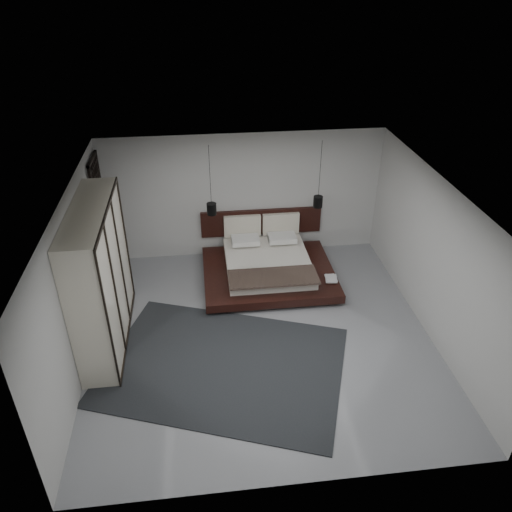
{
  "coord_description": "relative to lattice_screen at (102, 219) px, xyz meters",
  "views": [
    {
      "loc": [
        -0.94,
        -6.92,
        5.9
      ],
      "look_at": [
        0.05,
        1.2,
        0.95
      ],
      "focal_mm": 35.0,
      "sensor_mm": 36.0,
      "label": 1
    }
  ],
  "objects": [
    {
      "name": "wardrobe",
      "position": [
        0.25,
        -2.16,
        -0.03
      ],
      "size": [
        0.61,
        2.59,
        2.54
      ],
      "color": "silver",
      "rests_on": "floor"
    },
    {
      "name": "lattice_screen",
      "position": [
        0.0,
        0.0,
        0.0
      ],
      "size": [
        0.05,
        0.9,
        2.6
      ],
      "primitive_type": "cube",
      "color": "black",
      "rests_on": "floor"
    },
    {
      "name": "book_upper",
      "position": [
        4.42,
        -1.21,
        -1.01
      ],
      "size": [
        0.28,
        0.35,
        0.02
      ],
      "primitive_type": "imported",
      "rotation": [
        0.0,
        0.0,
        -0.17
      ],
      "color": "#99724C",
      "rests_on": "book_lower"
    },
    {
      "name": "pendant_left",
      "position": [
        2.22,
        -0.12,
        0.16
      ],
      "size": [
        0.2,
        0.2,
        1.47
      ],
      "color": "black",
      "rests_on": "ceiling"
    },
    {
      "name": "ceiling",
      "position": [
        2.95,
        -2.45,
        1.5
      ],
      "size": [
        6.0,
        6.0,
        0.0
      ],
      "primitive_type": "plane",
      "rotation": [
        3.14,
        0.0,
        0.0
      ],
      "color": "white",
      "rests_on": "wall_back"
    },
    {
      "name": "wall_front",
      "position": [
        2.95,
        -5.45,
        0.1
      ],
      "size": [
        6.0,
        0.0,
        6.0
      ],
      "primitive_type": "plane",
      "rotation": [
        -1.57,
        0.0,
        0.0
      ],
      "color": "#B9BAB7",
      "rests_on": "floor"
    },
    {
      "name": "rug",
      "position": [
        2.22,
        -3.15,
        -1.29
      ],
      "size": [
        4.61,
        3.94,
        0.02
      ],
      "primitive_type": "cube",
      "rotation": [
        0.0,
        0.0,
        -0.35
      ],
      "color": "black",
      "rests_on": "floor"
    },
    {
      "name": "wall_right",
      "position": [
        5.95,
        -2.45,
        0.1
      ],
      "size": [
        0.0,
        6.0,
        6.0
      ],
      "primitive_type": "plane",
      "rotation": [
        1.57,
        0.0,
        -1.57
      ],
      "color": "#B9BAB7",
      "rests_on": "floor"
    },
    {
      "name": "floor",
      "position": [
        2.95,
        -2.45,
        -1.3
      ],
      "size": [
        6.0,
        6.0,
        0.0
      ],
      "primitive_type": "plane",
      "color": "gray",
      "rests_on": "ground"
    },
    {
      "name": "book_lower",
      "position": [
        4.44,
        -1.18,
        -1.04
      ],
      "size": [
        0.22,
        0.29,
        0.03
      ],
      "primitive_type": "imported",
      "rotation": [
        0.0,
        0.0,
        0.04
      ],
      "color": "#99724C",
      "rests_on": "bed"
    },
    {
      "name": "bed",
      "position": [
        3.33,
        -0.54,
        -1.02
      ],
      "size": [
        2.7,
        2.36,
        1.06
      ],
      "color": "black",
      "rests_on": "floor"
    },
    {
      "name": "wall_left",
      "position": [
        -0.05,
        -2.45,
        0.1
      ],
      "size": [
        0.0,
        6.0,
        6.0
      ],
      "primitive_type": "plane",
      "rotation": [
        1.57,
        0.0,
        1.57
      ],
      "color": "#B9BAB7",
      "rests_on": "floor"
    },
    {
      "name": "wall_back",
      "position": [
        2.95,
        0.55,
        0.1
      ],
      "size": [
        6.0,
        0.0,
        6.0
      ],
      "primitive_type": "plane",
      "rotation": [
        1.57,
        0.0,
        0.0
      ],
      "color": "#B9BAB7",
      "rests_on": "floor"
    },
    {
      "name": "pendant_right",
      "position": [
        4.44,
        -0.12,
        0.19
      ],
      "size": [
        0.2,
        0.2,
        1.43
      ],
      "color": "black",
      "rests_on": "ceiling"
    }
  ]
}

